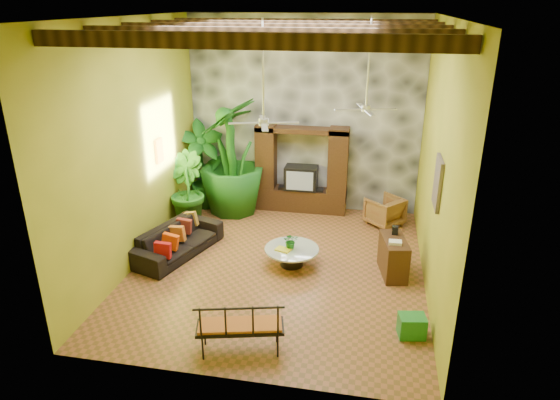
% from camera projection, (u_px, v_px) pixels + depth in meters
% --- Properties ---
extents(ground, '(7.00, 7.00, 0.00)m').
position_uv_depth(ground, '(279.00, 266.00, 10.65)').
color(ground, brown).
rests_on(ground, ground).
extents(ceiling, '(6.00, 7.00, 0.02)m').
position_uv_depth(ceiling, '(279.00, 17.00, 8.79)').
color(ceiling, silver).
rests_on(ceiling, back_wall).
extents(back_wall, '(6.00, 0.02, 5.00)m').
position_uv_depth(back_wall, '(304.00, 115.00, 12.91)').
color(back_wall, olive).
rests_on(back_wall, ground).
extents(left_wall, '(0.02, 7.00, 5.00)m').
position_uv_depth(left_wall, '(136.00, 145.00, 10.24)').
color(left_wall, olive).
rests_on(left_wall, ground).
extents(right_wall, '(0.02, 7.00, 5.00)m').
position_uv_depth(right_wall, '(438.00, 162.00, 9.20)').
color(right_wall, olive).
rests_on(right_wall, ground).
extents(stone_accent_wall, '(5.98, 0.10, 4.98)m').
position_uv_depth(stone_accent_wall, '(304.00, 116.00, 12.86)').
color(stone_accent_wall, '#35383C').
rests_on(stone_accent_wall, ground).
extents(ceiling_beams, '(5.95, 5.36, 0.22)m').
position_uv_depth(ceiling_beams, '(279.00, 30.00, 8.87)').
color(ceiling_beams, '#392312').
rests_on(ceiling_beams, ceiling).
extents(entertainment_center, '(2.40, 0.55, 2.30)m').
position_uv_depth(entertainment_center, '(301.00, 176.00, 13.15)').
color(entertainment_center, '#311D0D').
rests_on(entertainment_center, ground).
extents(ceiling_fan_front, '(1.28, 1.28, 1.86)m').
position_uv_depth(ceiling_fan_front, '(264.00, 111.00, 9.06)').
color(ceiling_fan_front, silver).
rests_on(ceiling_fan_front, ceiling).
extents(ceiling_fan_back, '(1.28, 1.28, 1.86)m').
position_uv_depth(ceiling_fan_back, '(366.00, 99.00, 10.20)').
color(ceiling_fan_back, silver).
rests_on(ceiling_fan_back, ceiling).
extents(wall_art_mask, '(0.06, 0.32, 0.55)m').
position_uv_depth(wall_art_mask, '(159.00, 151.00, 11.30)').
color(wall_art_mask, gold).
rests_on(wall_art_mask, left_wall).
extents(wall_art_painting, '(0.06, 0.70, 0.90)m').
position_uv_depth(wall_art_painting, '(438.00, 183.00, 8.73)').
color(wall_art_painting, navy).
rests_on(wall_art_painting, right_wall).
extents(sofa, '(1.55, 2.41, 0.66)m').
position_uv_depth(sofa, '(178.00, 240.00, 11.04)').
color(sofa, black).
rests_on(sofa, ground).
extents(wicker_armchair, '(1.11, 1.11, 0.72)m').
position_uv_depth(wicker_armchair, '(385.00, 211.00, 12.48)').
color(wicker_armchair, olive).
rests_on(wicker_armchair, ground).
extents(tall_plant_a, '(1.52, 1.45, 2.39)m').
position_uv_depth(tall_plant_a, '(203.00, 166.00, 13.22)').
color(tall_plant_a, '#175B19').
rests_on(tall_plant_a, ground).
extents(tall_plant_b, '(1.31, 1.31, 1.87)m').
position_uv_depth(tall_plant_b, '(186.00, 190.00, 12.26)').
color(tall_plant_b, '#22671B').
rests_on(tall_plant_b, ground).
extents(tall_plant_c, '(1.95, 1.95, 3.03)m').
position_uv_depth(tall_plant_c, '(232.00, 157.00, 12.85)').
color(tall_plant_c, '#1A5B18').
rests_on(tall_plant_c, ground).
extents(coffee_table, '(1.15, 1.15, 0.40)m').
position_uv_depth(coffee_table, '(292.00, 254.00, 10.59)').
color(coffee_table, black).
rests_on(coffee_table, ground).
extents(centerpiece_plant, '(0.37, 0.34, 0.35)m').
position_uv_depth(centerpiece_plant, '(291.00, 241.00, 10.47)').
color(centerpiece_plant, '#196019').
rests_on(centerpiece_plant, coffee_table).
extents(yellow_tray, '(0.36, 0.30, 0.03)m').
position_uv_depth(yellow_tray, '(283.00, 250.00, 10.45)').
color(yellow_tray, yellow).
rests_on(yellow_tray, coffee_table).
extents(iron_bench, '(1.46, 0.83, 0.57)m').
position_uv_depth(iron_bench, '(239.00, 325.00, 7.80)').
color(iron_bench, black).
rests_on(iron_bench, ground).
extents(side_console, '(0.62, 1.05, 0.79)m').
position_uv_depth(side_console, '(393.00, 257.00, 10.20)').
color(side_console, '#331910').
rests_on(side_console, ground).
extents(green_bin, '(0.49, 0.40, 0.38)m').
position_uv_depth(green_bin, '(412.00, 326.00, 8.36)').
color(green_bin, '#1C6A1D').
rests_on(green_bin, ground).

